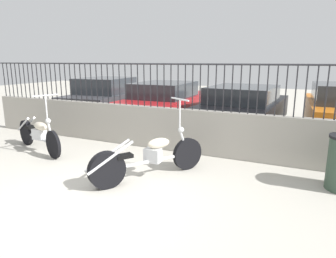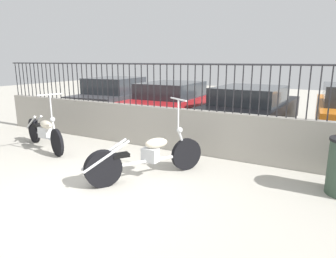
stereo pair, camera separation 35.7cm
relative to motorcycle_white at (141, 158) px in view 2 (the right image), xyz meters
The scene contains 8 objects.
ground_plane 1.14m from the motorcycle_white, 107.13° to the right, with size 40.00×40.00×0.00m, color #B7B2A5.
low_wall 1.81m from the motorcycle_white, 100.16° to the left, with size 10.94×0.18×0.96m.
fence_railing 2.18m from the motorcycle_white, 100.16° to the left, with size 10.94×0.04×0.98m.
motorcycle_white is the anchor object (origin of this frame).
motorcycle_silver 3.08m from the motorcycle_white, behind, with size 2.02×0.90×1.32m.
car_dark_grey 6.13m from the motorcycle_white, 131.84° to the left, with size 2.12×4.06×1.41m.
car_red 4.51m from the motorcycle_white, 110.78° to the left, with size 1.86×4.29×1.35m.
car_black 4.38m from the motorcycle_white, 79.59° to the left, with size 2.06×4.36×1.31m.
Camera 2 is at (3.07, -3.01, 2.00)m, focal length 32.00 mm.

